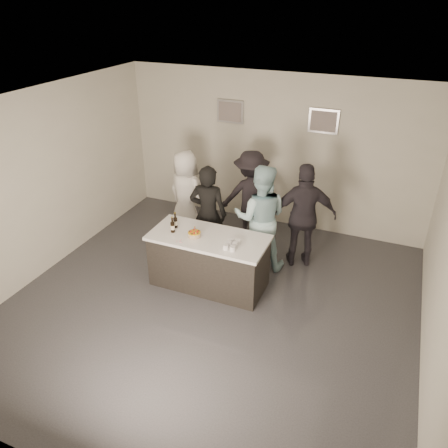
# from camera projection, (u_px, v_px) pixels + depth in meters

# --- Properties ---
(floor) EXTENTS (6.00, 6.00, 0.00)m
(floor) POSITION_uv_depth(u_px,v_px,m) (212.00, 304.00, 6.74)
(floor) COLOR #3D3D42
(floor) RESTS_ON ground
(ceiling) EXTENTS (6.00, 6.00, 0.00)m
(ceiling) POSITION_uv_depth(u_px,v_px,m) (208.00, 109.00, 5.31)
(ceiling) COLOR white
(wall_back) EXTENTS (6.00, 0.04, 3.00)m
(wall_back) POSITION_uv_depth(u_px,v_px,m) (274.00, 152.00, 8.46)
(wall_back) COLOR beige
(wall_back) RESTS_ON ground
(wall_front) EXTENTS (6.00, 0.04, 3.00)m
(wall_front) POSITION_uv_depth(u_px,v_px,m) (60.00, 373.00, 3.59)
(wall_front) COLOR beige
(wall_front) RESTS_ON ground
(wall_left) EXTENTS (0.04, 6.00, 3.00)m
(wall_left) POSITION_uv_depth(u_px,v_px,m) (41.00, 185.00, 7.04)
(wall_left) COLOR beige
(wall_left) RESTS_ON ground
(wall_right) EXTENTS (0.04, 6.00, 3.00)m
(wall_right) POSITION_uv_depth(u_px,v_px,m) (448.00, 264.00, 5.01)
(wall_right) COLOR beige
(wall_right) RESTS_ON ground
(picture_left) EXTENTS (0.54, 0.04, 0.44)m
(picture_left) POSITION_uv_depth(u_px,v_px,m) (230.00, 111.00, 8.41)
(picture_left) COLOR #B2B2B7
(picture_left) RESTS_ON wall_back
(picture_right) EXTENTS (0.54, 0.04, 0.44)m
(picture_right) POSITION_uv_depth(u_px,v_px,m) (324.00, 121.00, 7.80)
(picture_right) COLOR #B2B2B7
(picture_right) RESTS_ON wall_back
(bar_counter) EXTENTS (1.86, 0.86, 0.90)m
(bar_counter) POSITION_uv_depth(u_px,v_px,m) (209.00, 261.00, 6.98)
(bar_counter) COLOR white
(bar_counter) RESTS_ON ground
(cake) EXTENTS (0.20, 0.20, 0.07)m
(cake) POSITION_uv_depth(u_px,v_px,m) (194.00, 234.00, 6.74)
(cake) COLOR gold
(cake) RESTS_ON bar_counter
(beer_bottle_a) EXTENTS (0.07, 0.07, 0.26)m
(beer_bottle_a) POSITION_uv_depth(u_px,v_px,m) (175.00, 220.00, 6.96)
(beer_bottle_a) COLOR black
(beer_bottle_a) RESTS_ON bar_counter
(beer_bottle_b) EXTENTS (0.07, 0.07, 0.26)m
(beer_bottle_b) POSITION_uv_depth(u_px,v_px,m) (172.00, 225.00, 6.83)
(beer_bottle_b) COLOR black
(beer_bottle_b) RESTS_ON bar_counter
(tumbler_cluster) EXTENTS (0.19, 0.30, 0.08)m
(tumbler_cluster) POSITION_uv_depth(u_px,v_px,m) (232.00, 244.00, 6.48)
(tumbler_cluster) COLOR #C48C12
(tumbler_cluster) RESTS_ON bar_counter
(candles) EXTENTS (0.24, 0.08, 0.01)m
(candles) POSITION_uv_depth(u_px,v_px,m) (178.00, 241.00, 6.64)
(candles) COLOR pink
(candles) RESTS_ON bar_counter
(person_main_black) EXTENTS (0.70, 0.52, 1.77)m
(person_main_black) POSITION_uv_depth(u_px,v_px,m) (208.00, 214.00, 7.47)
(person_main_black) COLOR black
(person_main_black) RESTS_ON ground
(person_main_blue) EXTENTS (1.04, 0.89, 1.86)m
(person_main_blue) POSITION_uv_depth(u_px,v_px,m) (260.00, 218.00, 7.26)
(person_main_blue) COLOR #A9D4DD
(person_main_blue) RESTS_ON ground
(person_guest_left) EXTENTS (0.96, 0.77, 1.69)m
(person_guest_left) POSITION_uv_depth(u_px,v_px,m) (186.00, 194.00, 8.29)
(person_guest_left) COLOR white
(person_guest_left) RESTS_ON ground
(person_guest_right) EXTENTS (1.17, 0.82, 1.85)m
(person_guest_right) POSITION_uv_depth(u_px,v_px,m) (304.00, 216.00, 7.31)
(person_guest_right) COLOR #2B272E
(person_guest_right) RESTS_ON ground
(person_guest_back) EXTENTS (1.29, 1.04, 1.75)m
(person_guest_back) POSITION_uv_depth(u_px,v_px,m) (251.00, 196.00, 8.15)
(person_guest_back) COLOR black
(person_guest_back) RESTS_ON ground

